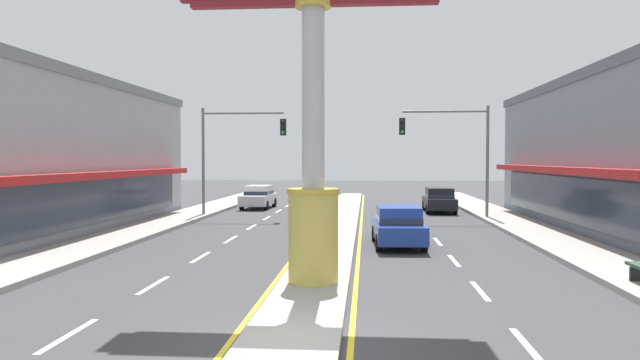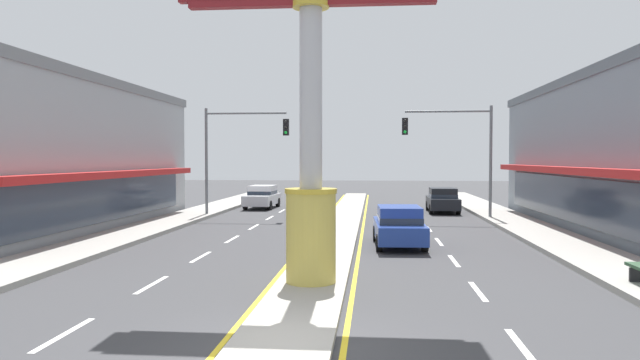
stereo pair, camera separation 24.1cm
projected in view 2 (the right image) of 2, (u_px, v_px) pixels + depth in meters
ground_plane at (282, 348)px, 10.30m from camera, size 160.00×160.00×0.00m
median_strip at (340, 226)px, 28.21m from camera, size 1.83×52.00×0.14m
sidewalk_left at (146, 229)px, 27.03m from camera, size 2.63×60.00×0.18m
sidewalk_right at (541, 233)px, 25.42m from camera, size 2.63×60.00×0.18m
lane_markings at (338, 231)px, 26.87m from camera, size 8.57×52.00×0.01m
district_sign at (311, 112)px, 14.97m from camera, size 6.85×1.35×8.86m
storefront_left at (30, 154)px, 27.17m from camera, size 8.66×21.87×7.07m
traffic_light_left_side at (236, 142)px, 33.24m from camera, size 4.86×0.46×6.20m
traffic_light_right_side at (458, 142)px, 31.84m from camera, size 4.86×0.46×6.20m
sedan_near_right_lane at (443, 200)px, 36.31m from camera, size 1.89×4.33×1.53m
sedan_far_right_lane at (262, 197)px, 39.46m from camera, size 1.96×4.36×1.53m
sedan_near_left_lane at (399, 226)px, 22.23m from camera, size 1.97×4.37×1.53m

